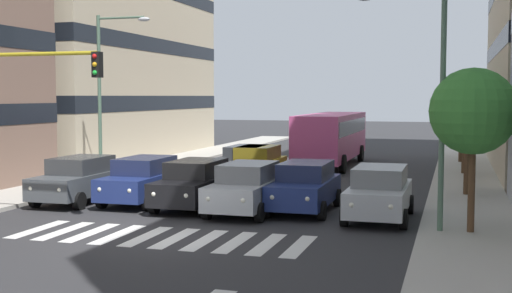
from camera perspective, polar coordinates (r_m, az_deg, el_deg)
ground_plane at (r=19.41m, az=-8.13°, el=-7.68°), size 180.00×180.00×0.00m
sidewalk_left at (r=17.68m, az=18.11°, el=-8.79°), size 2.97×90.00×0.15m
building_right_block_0 at (r=45.47m, az=-14.22°, el=10.45°), size 10.26×19.78×17.96m
crosswalk_markings at (r=19.41m, az=-8.13°, el=-7.66°), size 8.55×2.80×0.01m
car_0 at (r=22.17m, az=10.48°, el=-3.88°), size 2.02×4.44×1.72m
car_1 at (r=23.35m, az=4.20°, el=-3.41°), size 2.02×4.44×1.72m
car_2 at (r=22.96m, az=-0.78°, el=-3.53°), size 2.02×4.44×1.72m
car_3 at (r=24.07m, az=-5.21°, el=-3.18°), size 2.02×4.44×1.72m
car_4 at (r=25.44m, az=-9.59°, el=-2.82°), size 2.02×4.44×1.72m
car_5 at (r=26.16m, az=-14.83°, el=-2.71°), size 2.02×4.44×1.72m
car_row2_0 at (r=30.95m, az=-0.82°, el=-1.49°), size 2.02×4.44×1.72m
car_row2_1 at (r=30.75m, az=0.07°, el=-1.53°), size 2.02×4.44×1.72m
bus_behind_traffic at (r=38.69m, az=6.48°, el=1.09°), size 2.78×10.50×3.00m
traffic_light_gantry at (r=22.11m, az=-20.29°, el=3.28°), size 4.64×0.36×5.50m
street_lamp_left at (r=19.76m, az=14.47°, el=5.29°), size 2.59×0.28×6.99m
street_lamp_right at (r=31.21m, az=-12.60°, el=5.45°), size 2.64×0.28×7.52m
street_tree_0 at (r=19.82m, az=18.05°, el=2.84°), size 2.46×2.46×4.68m
street_tree_1 at (r=27.47m, az=17.63°, el=3.54°), size 2.66×2.66×4.94m
street_tree_2 at (r=34.99m, az=17.40°, el=3.86°), size 2.60×2.60×5.03m
street_tree_3 at (r=41.10m, az=17.12°, el=4.07°), size 2.30×2.30×5.00m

